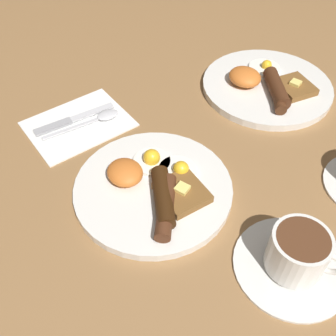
% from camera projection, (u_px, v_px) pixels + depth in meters
% --- Properties ---
extents(ground_plane, '(3.00, 3.00, 0.00)m').
position_uv_depth(ground_plane, '(153.00, 192.00, 0.65)').
color(ground_plane, olive).
extents(breakfast_plate_near, '(0.26, 0.26, 0.04)m').
position_uv_depth(breakfast_plate_near, '(155.00, 187.00, 0.64)').
color(breakfast_plate_near, silver).
rests_on(breakfast_plate_near, ground_plane).
extents(breakfast_plate_far, '(0.27, 0.27, 0.05)m').
position_uv_depth(breakfast_plate_far, '(267.00, 85.00, 0.83)').
color(breakfast_plate_far, silver).
rests_on(breakfast_plate_far, ground_plane).
extents(teacup_near, '(0.16, 0.16, 0.07)m').
position_uv_depth(teacup_near, '(296.00, 256.00, 0.53)').
color(teacup_near, silver).
rests_on(teacup_near, ground_plane).
extents(napkin, '(0.15, 0.19, 0.01)m').
position_uv_depth(napkin, '(78.00, 124.00, 0.76)').
color(napkin, white).
rests_on(napkin, ground_plane).
extents(knife, '(0.03, 0.16, 0.01)m').
position_uv_depth(knife, '(70.00, 120.00, 0.76)').
color(knife, silver).
rests_on(knife, napkin).
extents(spoon, '(0.04, 0.16, 0.01)m').
position_uv_depth(spoon, '(99.00, 118.00, 0.77)').
color(spoon, silver).
rests_on(spoon, napkin).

